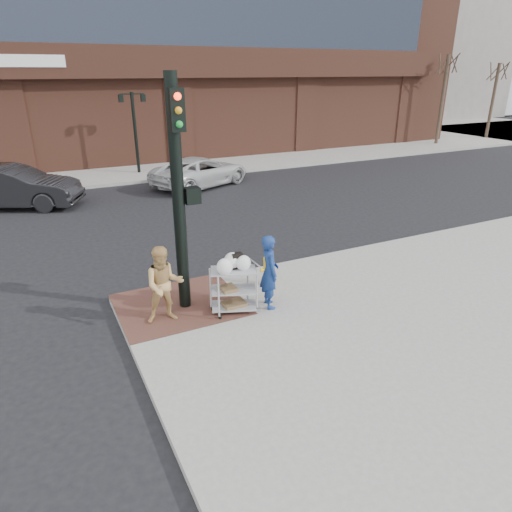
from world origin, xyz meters
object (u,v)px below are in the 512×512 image
fire_hydrant (267,270)px  sedan_dark (13,187)px  utility_cart (234,286)px  minivan_white (201,172)px  lamp_post (135,124)px  woman_blue (269,272)px  pedestrian_tan (164,285)px  traffic_signal_pole (179,191)px

fire_hydrant → sedan_dark: bearing=116.8°
utility_cart → minivan_white: bearing=73.2°
minivan_white → utility_cart: utility_cart is taller
utility_cart → fire_hydrant: utility_cart is taller
lamp_post → fire_hydrant: lamp_post is taller
woman_blue → pedestrian_tan: 2.31m
pedestrian_tan → utility_cart: 1.51m
lamp_post → minivan_white: 4.74m
utility_cart → woman_blue: bearing=-10.6°
lamp_post → utility_cart: lamp_post is taller
woman_blue → pedestrian_tan: woman_blue is taller
woman_blue → pedestrian_tan: size_ratio=1.01×
pedestrian_tan → fire_hydrant: (2.77, 0.64, -0.45)m
traffic_signal_pole → fire_hydrant: bearing=5.2°
sedan_dark → woman_blue: bearing=-132.8°
traffic_signal_pole → utility_cart: bearing=-38.3°
traffic_signal_pole → minivan_white: size_ratio=1.01×
sedan_dark → minivan_white: bearing=-64.4°
woman_blue → utility_cart: woman_blue is taller
minivan_white → fire_hydrant: size_ratio=6.49×
traffic_signal_pole → woman_blue: bearing=-26.6°
woman_blue → utility_cart: 0.86m
utility_cart → pedestrian_tan: bearing=170.3°
lamp_post → traffic_signal_pole: traffic_signal_pole is taller
fire_hydrant → lamp_post: bearing=88.9°
sedan_dark → minivan_white: sedan_dark is taller
woman_blue → utility_cart: bearing=92.0°
traffic_signal_pole → fire_hydrant: (2.18, 0.20, -2.29)m
pedestrian_tan → utility_cart: pedestrian_tan is taller
woman_blue → pedestrian_tan: bearing=92.5°
lamp_post → utility_cart: (-1.60, -15.92, -1.86)m
lamp_post → minivan_white: size_ratio=0.80×
pedestrian_tan → minivan_white: (5.14, 11.87, -0.30)m
woman_blue → fire_hydrant: (0.49, 1.04, -0.46)m
lamp_post → fire_hydrant: size_ratio=5.22×
lamp_post → traffic_signal_pole: size_ratio=0.80×
traffic_signal_pole → woman_blue: size_ratio=2.93×
sedan_dark → pedestrian_tan: bearing=-142.1°
lamp_post → pedestrian_tan: (-3.06, -15.67, -1.62)m
utility_cart → sedan_dark: bearing=109.8°
lamp_post → traffic_signal_pole: (-2.48, -15.23, 0.21)m
sedan_dark → utility_cart: sedan_dark is taller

